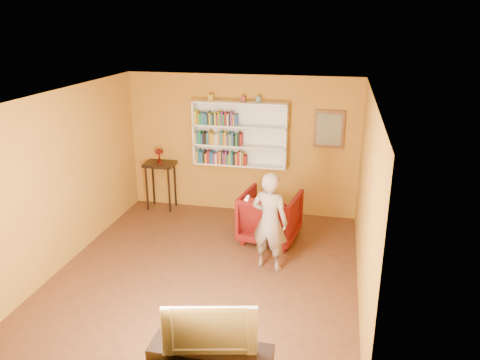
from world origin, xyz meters
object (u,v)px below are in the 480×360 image
ruby_lustre (159,153)px  television (210,325)px  console_table (160,171)px  person (270,222)px  armchair (270,216)px  bookshelf (241,134)px

ruby_lustre → television: 5.07m
console_table → person: person is taller
ruby_lustre → armchair: size_ratio=0.29×
person → television: (-0.22, -2.55, -0.04)m
person → bookshelf: bearing=-53.9°
person → ruby_lustre: bearing=-24.8°
ruby_lustre → television: bearing=-63.0°
console_table → ruby_lustre: (-0.00, 0.00, 0.37)m
bookshelf → armchair: size_ratio=1.87×
bookshelf → ruby_lustre: size_ratio=6.41×
bookshelf → ruby_lustre: bookshelf is taller
television → ruby_lustre: bearing=104.2°
armchair → console_table: bearing=-13.0°
bookshelf → console_table: bearing=-174.3°
ruby_lustre → person: person is taller
ruby_lustre → bookshelf: bearing=5.7°
console_table → bookshelf: bearing=5.7°
console_table → television: (2.29, -4.50, -0.06)m
console_table → television: television is taller
console_table → ruby_lustre: bearing=180.0°
console_table → armchair: console_table is taller
television → person: bearing=72.3°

